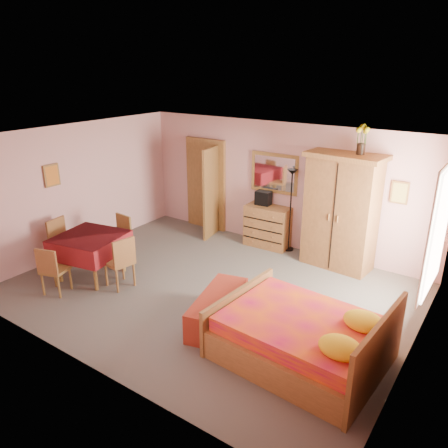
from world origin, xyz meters
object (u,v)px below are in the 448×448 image
Objects in this scene: bed at (301,325)px; chair_north at (117,240)px; dining_table at (91,256)px; floor_lamp at (290,211)px; chair_east at (119,261)px; wall_mirror at (275,173)px; wardrobe at (341,212)px; chest_of_drawers at (268,226)px; chair_south at (55,269)px; sunflower_vase at (362,139)px; stereo at (263,198)px; chair_west at (66,244)px; bench at (218,309)px.

chair_north is (-4.21, 0.68, -0.02)m from bed.
dining_table is at bearing 101.32° from chair_north.
chair_east is at bearing -118.89° from floor_lamp.
chair_north is (-2.00, -2.59, -1.08)m from wall_mirror.
wardrobe is 4.12m from chair_east.
chest_of_drawers is 1.09× the size of chair_south.
bed is at bearing 176.32° from chair_north.
sunflower_vase is at bearing -3.61° from chest_of_drawers.
sunflower_vase is 5.21m from dining_table.
stereo is 2.42m from sunflower_vase.
chair_west is at bearing -177.18° from dining_table.
stereo is 0.29× the size of dining_table.
chair_north reaches higher than bench.
sunflower_vase is 0.48× the size of dining_table.
sunflower_vase is at bearing -142.98° from chair_north.
floor_lamp is at bearing 96.86° from bench.
floor_lamp reaches higher than stereo.
floor_lamp is 3.97m from dining_table.
wardrobe reaches higher than chair_east.
dining_table is at bearing -134.93° from wardrobe.
stereo is 3.31m from chair_east.
dining_table is at bearing 83.26° from chair_west.
bench is (-1.37, 0.06, -0.26)m from bed.
stereo is 3.10m from chair_north.
wall_mirror reaches higher than floor_lamp.
wall_mirror reaches higher than dining_table.
dining_table is (-2.77, -0.06, 0.17)m from bench.
chair_south is at bearing -91.64° from dining_table.
chair_north is (-0.07, 0.68, 0.07)m from dining_table.
bed is 2.45× the size of chair_south.
wardrobe is at bearing -171.15° from sunflower_vase.
dining_table is at bearing -124.41° from chest_of_drawers.
chair_north is (-2.47, -2.45, -0.39)m from floor_lamp.
sunflower_vase reaches higher than chair_east.
chair_south is (-3.52, -3.72, -0.66)m from wardrobe.
stereo is 0.15× the size of bed.
bed is 1.93× the size of dining_table.
chair_north is at bearing -130.05° from wall_mirror.
chest_of_drawers is at bearing 130.36° from chair_west.
bed is 2.26× the size of chair_north.
chest_of_drawers is at bearing -92.38° from wall_mirror.
chair_south is at bearing 33.07° from chair_west.
sunflower_vase reaches higher than stereo.
stereo is at bearing -178.74° from floor_lamp.
chair_east is at bearing -109.34° from stereo.
bed is at bearing 0.03° from dining_table.
chair_south is (-2.42, -3.87, -0.43)m from floor_lamp.
bed is 1.39m from bench.
bed is at bearing -60.92° from floor_lamp.
bed is 4.81m from chair_west.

